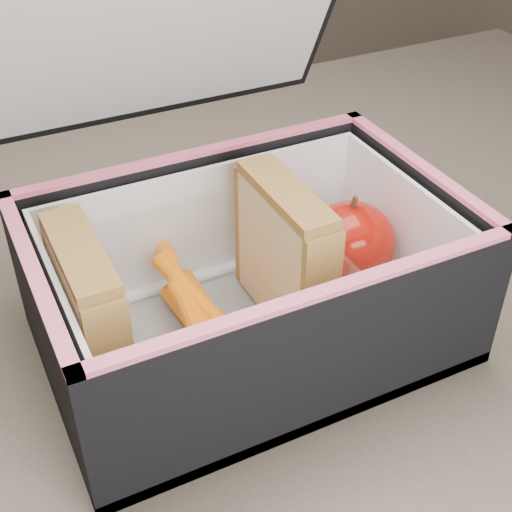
{
  "coord_description": "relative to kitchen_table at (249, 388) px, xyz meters",
  "views": [
    {
      "loc": [
        -0.18,
        -0.37,
        1.1
      ],
      "look_at": [
        -0.01,
        -0.02,
        0.81
      ],
      "focal_mm": 50.0,
      "sensor_mm": 36.0,
      "label": 1
    }
  ],
  "objects": [
    {
      "name": "sandwich_right",
      "position": [
        0.01,
        -0.03,
        0.16
      ],
      "size": [
        0.03,
        0.09,
        0.1
      ],
      "color": "#D9BC83",
      "rests_on": "plastic_tub"
    },
    {
      "name": "paper_napkin",
      "position": [
        0.07,
        -0.02,
        0.11
      ],
      "size": [
        0.1,
        0.1,
        0.01
      ],
      "primitive_type": "cube",
      "rotation": [
        0.0,
        0.0,
        0.33
      ],
      "color": "white",
      "rests_on": "lunch_bag"
    },
    {
      "name": "kitchen_table",
      "position": [
        0.0,
        0.0,
        0.0
      ],
      "size": [
        1.2,
        0.8,
        0.75
      ],
      "color": "#64584A",
      "rests_on": "ground"
    },
    {
      "name": "lunch_bag",
      "position": [
        -0.02,
        -0.03,
        0.15
      ],
      "size": [
        0.28,
        0.27,
        0.26
      ],
      "color": "black",
      "rests_on": "kitchen_table"
    },
    {
      "name": "sandwich_left",
      "position": [
        -0.12,
        -0.03,
        0.16
      ],
      "size": [
        0.03,
        0.09,
        0.1
      ],
      "color": "#D9BC83",
      "rests_on": "plastic_tub"
    },
    {
      "name": "plastic_tub",
      "position": [
        -0.06,
        -0.03,
        0.14
      ],
      "size": [
        0.18,
        0.13,
        0.07
      ],
      "primitive_type": null,
      "color": "white",
      "rests_on": "lunch_bag"
    },
    {
      "name": "red_apple",
      "position": [
        0.07,
        -0.02,
        0.14
      ],
      "size": [
        0.08,
        0.08,
        0.07
      ],
      "rotation": [
        0.0,
        0.0,
        0.25
      ],
      "color": "#910D04",
      "rests_on": "paper_napkin"
    },
    {
      "name": "carrot_sticks",
      "position": [
        -0.05,
        -0.04,
        0.12
      ],
      "size": [
        0.05,
        0.15,
        0.03
      ],
      "color": "orange",
      "rests_on": "plastic_tub"
    }
  ]
}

